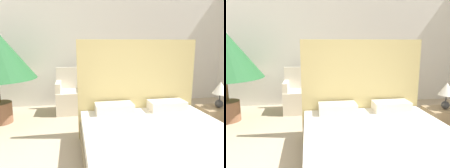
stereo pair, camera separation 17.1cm
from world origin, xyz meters
TOP-DOWN VIEW (x-y plane):
  - wall_back at (0.00, 4.19)m, footprint 10.00×0.06m
  - bed at (0.15, 1.26)m, footprint 1.85×2.20m
  - armchair_near_window_left at (-0.86, 3.61)m, footprint 0.65×0.61m
  - armchair_near_window_right at (0.07, 3.61)m, footprint 0.69×0.66m
  - nightstand at (1.42, 2.00)m, footprint 0.55×0.41m
  - table_lamp at (1.41, 1.98)m, footprint 0.24×0.24m

SIDE VIEW (x-z plane):
  - nightstand at x=1.42m, z-range 0.00..0.45m
  - bed at x=0.15m, z-range -0.48..1.03m
  - armchair_near_window_left at x=-0.86m, z-range -0.16..0.76m
  - armchair_near_window_right at x=0.07m, z-range -0.16..0.76m
  - table_lamp at x=1.41m, z-range 0.53..0.94m
  - wall_back at x=0.00m, z-range 0.00..2.90m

